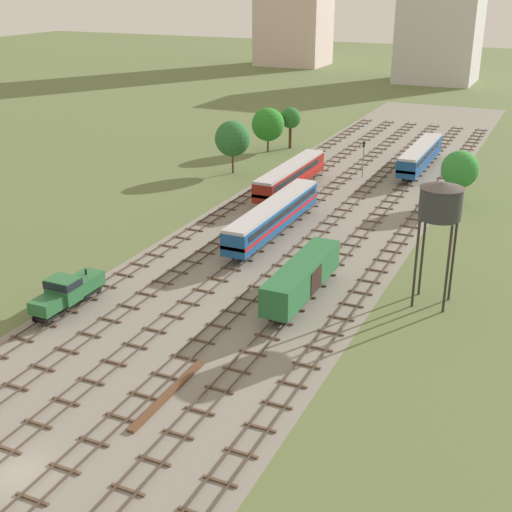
# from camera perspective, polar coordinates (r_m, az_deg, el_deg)

# --- Properties ---
(ground_plane) EXTENTS (480.00, 480.00, 0.00)m
(ground_plane) POSITION_cam_1_polar(r_m,az_deg,el_deg) (91.09, 5.32, 3.50)
(ground_plane) COLOR #5B6B3D
(ballast_bed) EXTENTS (27.62, 176.00, 0.01)m
(ballast_bed) POSITION_cam_1_polar(r_m,az_deg,el_deg) (91.09, 5.32, 3.50)
(ballast_bed) COLOR gray
(ballast_bed) RESTS_ON ground
(track_far_left) EXTENTS (2.40, 126.00, 0.29)m
(track_far_left) POSITION_cam_1_polar(r_m,az_deg,el_deg) (96.20, -1.14, 4.70)
(track_far_left) COLOR #47382D
(track_far_left) RESTS_ON ground
(track_left) EXTENTS (2.40, 126.00, 0.29)m
(track_left) POSITION_cam_1_polar(r_m,az_deg,el_deg) (94.34, 1.46, 4.34)
(track_left) COLOR #47382D
(track_left) RESTS_ON ground
(track_centre_left) EXTENTS (2.40, 126.00, 0.29)m
(track_centre_left) POSITION_cam_1_polar(r_m,az_deg,el_deg) (92.69, 4.15, 3.96)
(track_centre_left) COLOR #47382D
(track_centre_left) RESTS_ON ground
(track_centre) EXTENTS (2.40, 126.00, 0.29)m
(track_centre) POSITION_cam_1_polar(r_m,az_deg,el_deg) (91.25, 6.93, 3.56)
(track_centre) COLOR #47382D
(track_centre) RESTS_ON ground
(track_centre_right) EXTENTS (2.40, 126.00, 0.29)m
(track_centre_right) POSITION_cam_1_polar(r_m,az_deg,el_deg) (90.04, 9.79, 3.13)
(track_centre_right) COLOR #47382D
(track_centre_right) RESTS_ON ground
(track_right) EXTENTS (2.40, 126.00, 0.29)m
(track_right) POSITION_cam_1_polar(r_m,az_deg,el_deg) (89.06, 12.72, 2.69)
(track_right) COLOR #47382D
(track_right) RESTS_ON ground
(shunter_loco_far_left_nearest) EXTENTS (2.74, 8.46, 3.10)m
(shunter_loco_far_left_nearest) POSITION_cam_1_polar(r_m,az_deg,el_deg) (66.11, -15.27, -2.75)
(shunter_loco_far_left_nearest) COLOR #286638
(shunter_loco_far_left_nearest) RESTS_ON ground
(freight_boxcar_centre_right_near) EXTENTS (2.87, 14.00, 3.60)m
(freight_boxcar_centre_right_near) POSITION_cam_1_polar(r_m,az_deg,el_deg) (65.70, 3.81, -1.70)
(freight_boxcar_centre_right_near) COLOR #286638
(freight_boxcar_centre_right_near) RESTS_ON ground
(passenger_coach_centre_left_mid) EXTENTS (2.96, 22.00, 3.80)m
(passenger_coach_centre_left_mid) POSITION_cam_1_polar(r_m,az_deg,el_deg) (82.09, 1.45, 3.41)
(passenger_coach_centre_left_mid) COLOR #194C8C
(passenger_coach_centre_left_mid) RESTS_ON ground
(diesel_railcar_left_midfar) EXTENTS (2.96, 20.50, 3.80)m
(diesel_railcar_left_midfar) POSITION_cam_1_polar(r_m,az_deg,el_deg) (98.97, 2.85, 6.66)
(diesel_railcar_left_midfar) COLOR maroon
(diesel_railcar_left_midfar) RESTS_ON ground
(diesel_railcar_centre_right_far) EXTENTS (2.96, 20.50, 3.80)m
(diesel_railcar_centre_right_far) POSITION_cam_1_polar(r_m,az_deg,el_deg) (113.55, 13.36, 8.11)
(diesel_railcar_centre_right_far) COLOR #194C8C
(diesel_railcar_centre_right_far) RESTS_ON ground
(water_tower) EXTENTS (4.01, 4.01, 11.87)m
(water_tower) POSITION_cam_1_polar(r_m,az_deg,el_deg) (64.47, 14.94, 4.25)
(water_tower) COLOR #2D2826
(water_tower) RESTS_ON ground
(signal_post_nearest) EXTENTS (0.28, 0.47, 5.69)m
(signal_post_nearest) POSITION_cam_1_polar(r_m,az_deg,el_deg) (107.57, 8.81, 8.23)
(signal_post_nearest) COLOR gray
(signal_post_nearest) RESTS_ON ground
(lineside_tree_0) EXTENTS (5.50, 5.50, 8.23)m
(lineside_tree_0) POSITION_cam_1_polar(r_m,az_deg,el_deg) (108.48, -1.94, 9.61)
(lineside_tree_0) COLOR #4C331E
(lineside_tree_0) RESTS_ON ground
(lineside_tree_1) EXTENTS (4.98, 4.98, 7.44)m
(lineside_tree_1) POSITION_cam_1_polar(r_m,az_deg,el_deg) (96.67, 16.40, 6.84)
(lineside_tree_1) COLOR #4C331E
(lineside_tree_1) RESTS_ON ground
(lineside_tree_2) EXTENTS (5.72, 5.72, 7.71)m
(lineside_tree_2) POSITION_cam_1_polar(r_m,az_deg,el_deg) (122.30, 0.99, 10.75)
(lineside_tree_2) COLOR #4C331E
(lineside_tree_2) RESTS_ON ground
(lineside_tree_3) EXTENTS (3.68, 3.68, 7.27)m
(lineside_tree_3) POSITION_cam_1_polar(r_m,az_deg,el_deg) (125.22, 2.85, 11.23)
(lineside_tree_3) COLOR #4C331E
(lineside_tree_3) RESTS_ON ground
(skyline_tower_1) EXTENTS (21.65, 19.89, 29.18)m
(skyline_tower_1) POSITION_cam_1_polar(r_m,az_deg,el_deg) (213.16, 14.89, 17.56)
(skyline_tower_1) COLOR silver
(skyline_tower_1) RESTS_ON ground
(spare_rail_bundle) EXTENTS (0.60, 10.00, 0.24)m
(spare_rail_bundle) POSITION_cam_1_polar(r_m,az_deg,el_deg) (52.73, -7.22, -11.20)
(spare_rail_bundle) COLOR brown
(spare_rail_bundle) RESTS_ON ground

